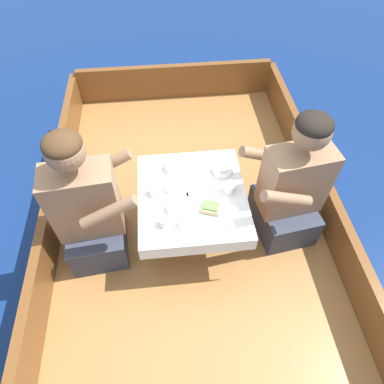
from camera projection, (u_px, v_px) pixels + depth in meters
The scene contains 21 objects.
ground_plane at pixel (191, 247), 2.80m from camera, with size 60.00×60.00×0.00m, color navy.
boat_deck at pixel (191, 236), 2.67m from camera, with size 2.01×3.28×0.33m, color #9E6B38.
gunwale_port at pixel (51, 224), 2.36m from camera, with size 0.06×3.28×0.30m, color brown.
gunwale_starboard at pixel (324, 202), 2.48m from camera, with size 0.06×3.28×0.30m, color brown.
bow_coaming at pixel (175, 81), 3.42m from camera, with size 1.89×0.06×0.34m, color brown.
cockpit_table at pixel (192, 198), 2.20m from camera, with size 0.68×0.75×0.43m.
person_port at pixel (89, 210), 2.10m from camera, with size 0.55×0.48×1.03m.
person_starboard at pixel (291, 189), 2.21m from camera, with size 0.56×0.50×1.01m.
plate_sandwich at pixel (211, 210), 2.08m from camera, with size 0.20×0.20×0.01m.
plate_bread at pixel (198, 175), 2.26m from camera, with size 0.17×0.17×0.01m.
sandwich at pixel (211, 208), 2.06m from camera, with size 0.13×0.12×0.05m.
bowl_port_near at pixel (173, 185), 2.19m from camera, with size 0.12×0.12×0.04m.
bowl_starboard_near at pixel (175, 207), 2.08m from camera, with size 0.11×0.11×0.04m.
bowl_center_far at pixel (223, 169), 2.28m from camera, with size 0.15×0.15×0.04m.
bowl_port_far at pixel (174, 167), 2.29m from camera, with size 0.13×0.13×0.04m.
coffee_cup_port at pixel (230, 188), 2.16m from camera, with size 0.10×0.07×0.07m.
coffee_cup_starboard at pixel (154, 191), 2.15m from camera, with size 0.10×0.07×0.05m.
coffee_cup_center at pixel (182, 222), 2.00m from camera, with size 0.09×0.06×0.05m.
tin_can at pixel (164, 222), 2.00m from camera, with size 0.07×0.07×0.05m.
utensil_knife_port at pixel (157, 174), 2.27m from camera, with size 0.03×0.17×0.00m.
utensil_fork_port at pixel (189, 201), 2.13m from camera, with size 0.03×0.17×0.00m.
Camera 1 is at (-0.14, -1.41, 2.46)m, focal length 32.00 mm.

